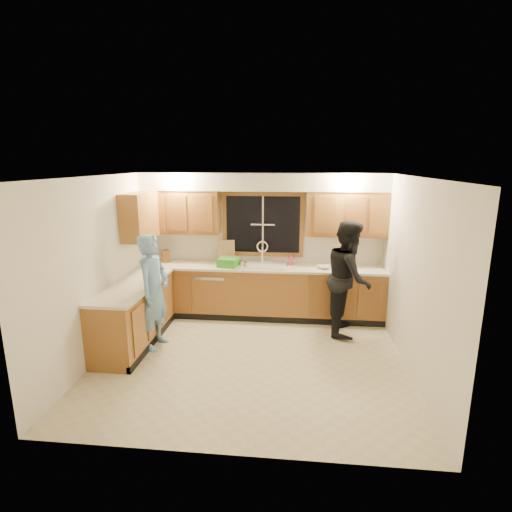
{
  "coord_description": "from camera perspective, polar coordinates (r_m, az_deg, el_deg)",
  "views": [
    {
      "loc": [
        0.6,
        -5.07,
        2.69
      ],
      "look_at": [
        0.01,
        0.65,
        1.32
      ],
      "focal_mm": 28.0,
      "sensor_mm": 36.0,
      "label": 1
    }
  ],
  "objects": [
    {
      "name": "floor",
      "position": [
        5.77,
        -0.76,
        -14.4
      ],
      "size": [
        4.2,
        4.2,
        0.0
      ],
      "primitive_type": "plane",
      "color": "beige",
      "rests_on": "ground"
    },
    {
      "name": "ceiling",
      "position": [
        5.11,
        -0.85,
        11.28
      ],
      "size": [
        4.2,
        4.2,
        0.0
      ],
      "primitive_type": "plane",
      "rotation": [
        3.14,
        0.0,
        0.0
      ],
      "color": "white"
    },
    {
      "name": "wall_back",
      "position": [
        7.14,
        0.98,
        1.76
      ],
      "size": [
        4.2,
        0.0,
        4.2
      ],
      "primitive_type": "plane",
      "rotation": [
        1.57,
        0.0,
        0.0
      ],
      "color": "white",
      "rests_on": "ground"
    },
    {
      "name": "wall_left",
      "position": [
        5.92,
        -21.44,
        -1.62
      ],
      "size": [
        0.0,
        3.8,
        3.8
      ],
      "primitive_type": "plane",
      "rotation": [
        1.57,
        0.0,
        1.57
      ],
      "color": "white",
      "rests_on": "ground"
    },
    {
      "name": "wall_right",
      "position": [
        5.48,
        21.62,
        -2.8
      ],
      "size": [
        0.0,
        3.8,
        3.8
      ],
      "primitive_type": "plane",
      "rotation": [
        1.57,
        0.0,
        -1.57
      ],
      "color": "white",
      "rests_on": "ground"
    },
    {
      "name": "base_cabinets_back",
      "position": [
        7.06,
        0.74,
        -5.19
      ],
      "size": [
        4.2,
        0.6,
        0.88
      ],
      "primitive_type": "cube",
      "color": "#9B632D",
      "rests_on": "ground"
    },
    {
      "name": "base_cabinets_left",
      "position": [
        6.34,
        -16.94,
        -8.0
      ],
      "size": [
        0.6,
        1.9,
        0.88
      ],
      "primitive_type": "cube",
      "color": "#9B632D",
      "rests_on": "ground"
    },
    {
      "name": "countertop_back",
      "position": [
        6.91,
        0.74,
        -1.61
      ],
      "size": [
        4.2,
        0.63,
        0.04
      ],
      "primitive_type": "cube",
      "color": "#F3EACC",
      "rests_on": "base_cabinets_back"
    },
    {
      "name": "countertop_left",
      "position": [
        6.18,
        -17.1,
        -4.04
      ],
      "size": [
        0.63,
        1.9,
        0.04
      ],
      "primitive_type": "cube",
      "color": "#F3EACC",
      "rests_on": "base_cabinets_left"
    },
    {
      "name": "upper_cabinets_left",
      "position": [
        7.15,
        -10.64,
        6.22
      ],
      "size": [
        1.35,
        0.33,
        0.75
      ],
      "primitive_type": "cube",
      "color": "#9B632D",
      "rests_on": "wall_back"
    },
    {
      "name": "upper_cabinets_right",
      "position": [
        6.91,
        12.81,
        5.87
      ],
      "size": [
        1.35,
        0.33,
        0.75
      ],
      "primitive_type": "cube",
      "color": "#9B632D",
      "rests_on": "wall_back"
    },
    {
      "name": "upper_cabinets_return",
      "position": [
        6.74,
        -16.3,
        5.49
      ],
      "size": [
        0.33,
        0.9,
        0.75
      ],
      "primitive_type": "cube",
      "color": "#9B632D",
      "rests_on": "wall_left"
    },
    {
      "name": "soffit",
      "position": [
        6.83,
        0.89,
        10.54
      ],
      "size": [
        4.2,
        0.35,
        0.3
      ],
      "primitive_type": "cube",
      "color": "white",
      "rests_on": "wall_back"
    },
    {
      "name": "window_frame",
      "position": [
        7.07,
        0.99,
        4.52
      ],
      "size": [
        1.44,
        0.03,
        1.14
      ],
      "color": "black",
      "rests_on": "wall_back"
    },
    {
      "name": "sink",
      "position": [
        6.94,
        0.76,
        -1.85
      ],
      "size": [
        0.86,
        0.52,
        0.57
      ],
      "color": "silver",
      "rests_on": "countertop_back"
    },
    {
      "name": "dishwasher",
      "position": [
        7.18,
        -6.06,
        -5.19
      ],
      "size": [
        0.6,
        0.56,
        0.82
      ],
      "primitive_type": "cube",
      "color": "white",
      "rests_on": "floor"
    },
    {
      "name": "stove",
      "position": [
        5.85,
        -19.11,
        -9.87
      ],
      "size": [
        0.58,
        0.75,
        0.9
      ],
      "primitive_type": "cube",
      "color": "white",
      "rests_on": "floor"
    },
    {
      "name": "man",
      "position": [
        5.98,
        -14.4,
        -4.96
      ],
      "size": [
        0.5,
        0.68,
        1.7
      ],
      "primitive_type": "imported",
      "rotation": [
        0.0,
        0.0,
        1.4
      ],
      "color": "#6D9FCF",
      "rests_on": "floor"
    },
    {
      "name": "woman",
      "position": [
        6.44,
        13.11,
        -3.03
      ],
      "size": [
        0.78,
        0.95,
        1.81
      ],
      "primitive_type": "imported",
      "rotation": [
        0.0,
        0.0,
        1.46
      ],
      "color": "black",
      "rests_on": "floor"
    },
    {
      "name": "knife_block",
      "position": [
        7.34,
        -12.81,
        -0.0
      ],
      "size": [
        0.16,
        0.16,
        0.22
      ],
      "primitive_type": "cube",
      "rotation": [
        0.0,
        0.0,
        0.77
      ],
      "color": "#955B29",
      "rests_on": "countertop_back"
    },
    {
      "name": "cutting_board",
      "position": [
        7.15,
        -4.24,
        0.67
      ],
      "size": [
        0.32,
        0.18,
        0.4
      ],
      "primitive_type": "cube",
      "rotation": [
        -0.21,
        0.0,
        0.27
      ],
      "color": "tan",
      "rests_on": "countertop_back"
    },
    {
      "name": "dish_crate",
      "position": [
        6.87,
        -3.92,
        -0.9
      ],
      "size": [
        0.39,
        0.37,
        0.15
      ],
      "primitive_type": "cube",
      "rotation": [
        0.0,
        0.0,
        -0.21
      ],
      "color": "green",
      "rests_on": "countertop_back"
    },
    {
      "name": "soap_bottle",
      "position": [
        7.04,
        4.97,
        -0.45
      ],
      "size": [
        0.09,
        0.09,
        0.18
      ],
      "primitive_type": "imported",
      "rotation": [
        0.0,
        0.0,
        -0.13
      ],
      "color": "#E4567D",
      "rests_on": "countertop_back"
    },
    {
      "name": "bowl",
      "position": [
        6.83,
        9.71,
        -1.58
      ],
      "size": [
        0.22,
        0.22,
        0.05
      ],
      "primitive_type": "imported",
      "rotation": [
        0.0,
        0.0,
        0.03
      ],
      "color": "silver",
      "rests_on": "countertop_back"
    },
    {
      "name": "can_left",
      "position": [
        6.86,
        -2.16,
        -1.11
      ],
      "size": [
        0.06,
        0.06,
        0.11
      ],
      "primitive_type": "cylinder",
      "rotation": [
        0.0,
        0.0,
        -0.08
      ],
      "color": "beige",
      "rests_on": "countertop_back"
    },
    {
      "name": "can_right",
      "position": [
        6.73,
        -1.53,
        -1.33
      ],
      "size": [
        0.07,
        0.07,
        0.12
      ],
      "primitive_type": "cylinder",
      "rotation": [
        0.0,
        0.0,
        0.06
      ],
      "color": "beige",
      "rests_on": "countertop_back"
    }
  ]
}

